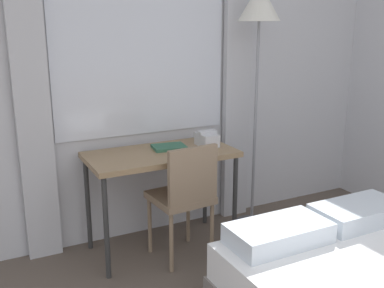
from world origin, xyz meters
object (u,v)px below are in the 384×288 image
at_px(desk, 161,161).
at_px(telephone, 207,139).
at_px(desk_chair, 185,193).
at_px(book, 169,147).
at_px(standing_lamp, 259,22).

xyz_separation_m(desk, telephone, (0.39, -0.00, 0.13)).
distance_m(desk_chair, telephone, 0.51).
bearing_deg(book, desk, -148.07).
bearing_deg(desk_chair, desk, 101.37).
xyz_separation_m(standing_lamp, telephone, (-0.46, -0.02, -0.88)).
bearing_deg(desk, standing_lamp, 1.03).
bearing_deg(standing_lamp, desk, -178.97).
bearing_deg(desk_chair, telephone, 33.89).
relative_size(desk, desk_chair, 1.23).
relative_size(standing_lamp, telephone, 10.63).
bearing_deg(desk, desk_chair, -74.37).
relative_size(desk_chair, standing_lamp, 0.45).
relative_size(desk, book, 4.08).
bearing_deg(desk_chair, book, 81.51).
height_order(desk, telephone, telephone).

